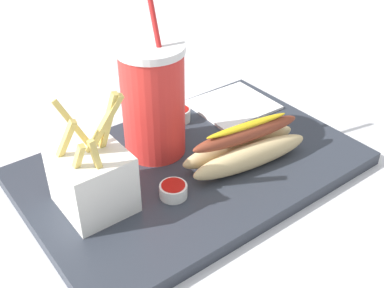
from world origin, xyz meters
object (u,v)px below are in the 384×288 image
Objects in this scene: soda_cup at (153,100)px; ketchup_cup_2 at (180,114)px; napkin_stack at (233,105)px; hot_dog_1 at (246,147)px; fries_basket at (92,178)px; ketchup_cup_1 at (173,190)px.

ketchup_cup_2 is at bearing 30.05° from soda_cup.
soda_cup is 1.98× the size of napkin_stack.
soda_cup is 1.32× the size of hot_dog_1.
ketchup_cup_1 is (0.09, -0.05, -0.03)m from fries_basket.
hot_dog_1 is 5.68× the size of ketchup_cup_2.
fries_basket reaches higher than hot_dog_1.
ketchup_cup_1 is at bearing -128.62° from ketchup_cup_2.
napkin_stack is (0.18, 0.03, -0.08)m from soda_cup.
soda_cup is 7.49× the size of ketchup_cup_2.
fries_basket is at bearing 167.26° from hot_dog_1.
fries_basket is at bearing -164.58° from napkin_stack.
fries_basket is at bearing -156.51° from soda_cup.
soda_cup is 6.95× the size of ketchup_cup_1.
napkin_stack is at bearing -9.08° from ketchup_cup_2.
ketchup_cup_2 is 0.26× the size of napkin_stack.
hot_dog_1 reaches higher than ketchup_cup_1.
soda_cup is 1.58× the size of fries_basket.
ketchup_cup_2 is at bearing 92.37° from hot_dog_1.
soda_cup reaches higher than fries_basket.
soda_cup is at bearing -149.95° from ketchup_cup_2.
fries_basket is at bearing -153.96° from ketchup_cup_2.
ketchup_cup_2 is 0.10m from napkin_stack.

